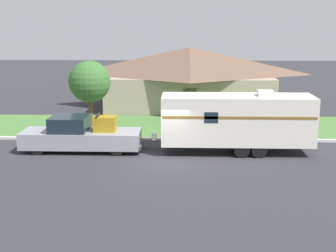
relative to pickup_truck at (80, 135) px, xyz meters
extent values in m
plane|color=#2D2D33|center=(4.58, -1.41, -0.85)|extent=(120.00, 120.00, 0.00)
cube|color=beige|center=(4.58, 2.34, -0.78)|extent=(80.00, 0.30, 0.14)
cube|color=#477538|center=(4.58, 5.99, -0.83)|extent=(80.00, 7.00, 0.03)
cube|color=gray|center=(5.96, 13.14, 0.48)|extent=(12.80, 7.20, 2.66)
pyramid|color=brown|center=(5.96, 13.14, 2.89)|extent=(13.82, 7.77, 2.15)
cube|color=#4C3828|center=(5.96, 9.57, 0.20)|extent=(1.00, 0.06, 2.10)
cylinder|color=black|center=(-2.11, -0.85, -0.42)|extent=(0.86, 0.28, 0.86)
cylinder|color=black|center=(-2.11, 0.85, -0.42)|extent=(0.86, 0.28, 0.86)
cylinder|color=black|center=(2.07, -0.85, -0.42)|extent=(0.86, 0.28, 0.86)
cylinder|color=black|center=(2.07, 0.85, -0.42)|extent=(0.86, 0.28, 0.86)
cube|color=gray|center=(-1.25, 0.00, -0.18)|extent=(3.75, 2.07, 0.86)
cube|color=#19232D|center=(-0.57, 0.00, 0.64)|extent=(1.95, 1.90, 0.79)
cube|color=gray|center=(1.92, 0.00, -0.18)|extent=(2.58, 2.07, 0.86)
cube|color=#333333|center=(3.27, 0.00, -0.49)|extent=(0.12, 1.86, 0.20)
cube|color=olive|center=(1.35, 0.00, 0.65)|extent=(1.15, 0.87, 0.80)
cube|color=black|center=(0.98, 0.00, 1.13)|extent=(0.10, 0.95, 0.08)
cylinder|color=black|center=(8.53, -1.02, -0.45)|extent=(0.80, 0.22, 0.80)
cylinder|color=black|center=(8.53, 1.02, -0.45)|extent=(0.80, 0.22, 0.80)
cylinder|color=black|center=(9.41, -1.02, -0.45)|extent=(0.80, 0.22, 0.80)
cylinder|color=black|center=(9.41, 1.02, -0.45)|extent=(0.80, 0.22, 0.80)
cube|color=silver|center=(8.34, 0.00, 0.94)|extent=(7.90, 2.32, 2.52)
cube|color=brown|center=(8.34, -1.17, 1.26)|extent=(7.74, 0.01, 0.14)
cube|color=#383838|center=(3.92, 0.00, -0.27)|extent=(0.93, 0.12, 0.10)
cylinder|color=silver|center=(3.97, 0.00, -0.04)|extent=(0.28, 0.28, 0.36)
cube|color=silver|center=(9.76, 0.00, 2.35)|extent=(0.80, 0.68, 0.28)
cube|color=#19232D|center=(6.92, -1.17, 1.26)|extent=(0.70, 0.01, 0.56)
cylinder|color=brown|center=(5.10, 3.19, -0.33)|extent=(0.09, 0.09, 1.03)
cube|color=#B2B2B2|center=(5.10, 3.19, 0.29)|extent=(0.48, 0.20, 0.22)
cylinder|color=brown|center=(-0.29, 4.32, 0.26)|extent=(0.24, 0.24, 2.22)
sphere|color=#38662D|center=(-0.29, 4.32, 2.34)|extent=(2.59, 2.59, 2.59)
camera|label=1|loc=(5.56, -24.17, 6.02)|focal=50.00mm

